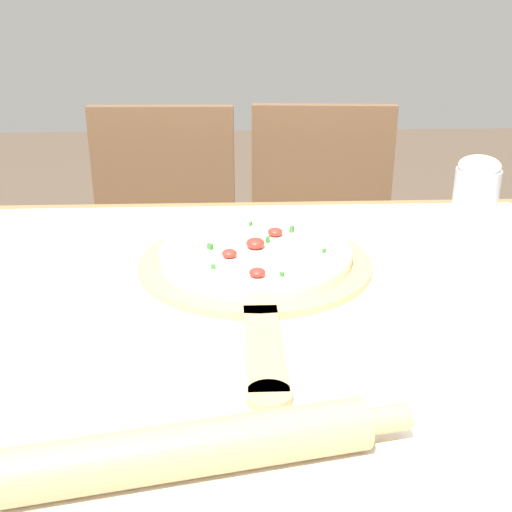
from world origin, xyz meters
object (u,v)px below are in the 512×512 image
rolling_pin (181,451)px  chair_left (164,254)px  flour_cup (477,187)px  pizza (255,252)px  chair_right (321,252)px  pizza_peel (256,268)px

rolling_pin → chair_left: (-0.13, 1.14, -0.28)m
chair_left → flour_cup: (0.64, -0.46, 0.31)m
pizza → chair_right: (0.21, 0.67, -0.28)m
rolling_pin → chair_left: chair_left is taller
pizza → pizza_peel: bearing=-90.0°
pizza → chair_left: 0.76m
rolling_pin → chair_right: bearing=75.6°
pizza_peel → pizza: 0.03m
pizza → chair_left: chair_left is taller
pizza_peel → flour_cup: 0.49m
pizza → rolling_pin: size_ratio=0.69×
chair_left → chair_right: same height
chair_left → chair_right: size_ratio=1.00×
chair_right → flour_cup: (0.22, -0.46, 0.31)m
pizza_peel → pizza: size_ratio=1.88×
pizza_peel → flour_cup: flour_cup is taller
chair_right → flour_cup: 0.60m
flour_cup → chair_right: bearing=115.6°
pizza_peel → chair_right: (0.21, 0.69, -0.26)m
chair_right → flour_cup: size_ratio=7.46×
chair_right → pizza: bearing=-102.3°
pizza_peel → flour_cup: bearing=28.9°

